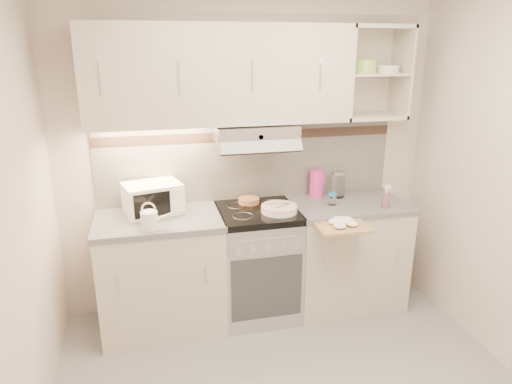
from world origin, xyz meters
TOP-DOWN VIEW (x-y plane):
  - room_shell at (0.00, 0.37)m, footprint 3.04×2.84m
  - base_cabinet_left at (-0.75, 1.10)m, footprint 0.90×0.60m
  - worktop_left at (-0.75, 1.10)m, footprint 0.92×0.62m
  - base_cabinet_right at (0.75, 1.10)m, footprint 0.90×0.60m
  - worktop_right at (0.75, 1.10)m, footprint 0.92×0.62m
  - electric_range at (0.00, 1.10)m, footprint 0.60×0.60m
  - microwave at (-0.78, 1.22)m, footprint 0.47×0.39m
  - watering_can at (-0.80, 0.90)m, footprint 0.23×0.12m
  - plate_stack at (0.14, 1.01)m, footprint 0.27×0.27m
  - bread_loaf at (-0.03, 1.26)m, footprint 0.17×0.17m
  - pink_pitcher at (0.55, 1.30)m, footprint 0.12×0.11m
  - glass_jar at (0.72, 1.24)m, footprint 0.12×0.12m
  - spice_jar at (0.60, 1.07)m, footprint 0.06×0.06m
  - spray_bottle at (0.98, 0.92)m, footprint 0.07×0.07m
  - cutting_board at (0.52, 0.71)m, footprint 0.38×0.34m
  - dish_towel at (0.54, 0.69)m, footprint 0.24×0.21m

SIDE VIEW (x-z plane):
  - base_cabinet_left at x=-0.75m, z-range 0.00..0.86m
  - base_cabinet_right at x=0.75m, z-range 0.00..0.86m
  - electric_range at x=0.00m, z-range 0.00..0.90m
  - cutting_board at x=0.52m, z-range 0.86..0.88m
  - worktop_left at x=-0.75m, z-range 0.86..0.90m
  - worktop_right at x=0.75m, z-range 0.86..0.90m
  - dish_towel at x=0.54m, z-range 0.88..0.94m
  - bread_loaf at x=-0.03m, z-range 0.90..0.94m
  - plate_stack at x=0.14m, z-range 0.90..0.95m
  - spice_jar at x=0.60m, z-range 0.90..1.00m
  - watering_can at x=-0.80m, z-range 0.87..1.06m
  - spray_bottle at x=0.98m, z-range 0.88..1.07m
  - glass_jar at x=0.72m, z-range 0.90..1.12m
  - pink_pitcher at x=0.55m, z-range 0.90..1.12m
  - microwave at x=-0.78m, z-range 0.90..1.13m
  - room_shell at x=0.00m, z-range 0.37..2.89m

